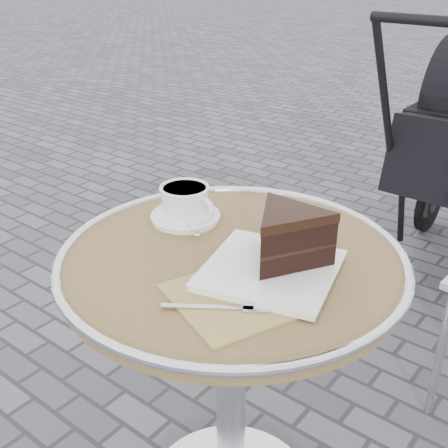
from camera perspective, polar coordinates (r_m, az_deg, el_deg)
The scene contains 3 objects.
cafe_table at distance 1.24m, azimuth 0.77°, elevation -9.82°, with size 0.72×0.72×0.74m.
cappuccino_set at distance 1.29m, azimuth -3.92°, elevation 1.91°, with size 0.17×0.16×0.08m.
cake_plate_set at distance 1.07m, azimuth 6.03°, elevation -2.10°, with size 0.29×0.41×0.13m.
Camera 1 is at (0.61, -0.80, 1.30)m, focal length 45.00 mm.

